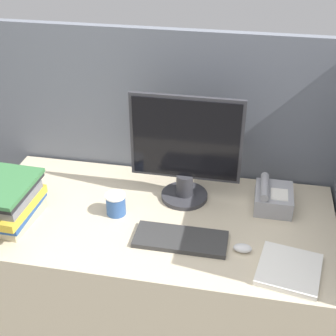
# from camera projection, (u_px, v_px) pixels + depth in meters

# --- Properties ---
(cubicle_panel_rear) EXTENTS (1.93, 0.04, 1.44)m
(cubicle_panel_rear) POSITION_uv_depth(u_px,v_px,m) (172.00, 171.00, 2.36)
(cubicle_panel_rear) COLOR slate
(cubicle_panel_rear) RESTS_ON ground_plane
(desk) EXTENTS (1.53, 0.75, 0.75)m
(desk) POSITION_uv_depth(u_px,v_px,m) (156.00, 279.00, 2.20)
(desk) COLOR beige
(desk) RESTS_ON ground_plane
(monitor) EXTENTS (0.48, 0.21, 0.49)m
(monitor) POSITION_uv_depth(u_px,v_px,m) (185.00, 153.00, 2.00)
(monitor) COLOR #333338
(monitor) RESTS_ON desk
(keyboard) EXTENTS (0.37, 0.15, 0.02)m
(keyboard) POSITION_uv_depth(u_px,v_px,m) (181.00, 239.00, 1.86)
(keyboard) COLOR #333333
(keyboard) RESTS_ON desk
(mouse) EXTENTS (0.07, 0.05, 0.03)m
(mouse) POSITION_uv_depth(u_px,v_px,m) (243.00, 248.00, 1.81)
(mouse) COLOR silver
(mouse) RESTS_ON desk
(coffee_cup) EXTENTS (0.09, 0.09, 0.10)m
(coffee_cup) POSITION_uv_depth(u_px,v_px,m) (116.00, 204.00, 2.00)
(coffee_cup) COLOR #335999
(coffee_cup) RESTS_ON desk
(book_stack) EXTENTS (0.25, 0.32, 0.20)m
(book_stack) POSITION_uv_depth(u_px,v_px,m) (7.00, 201.00, 1.92)
(book_stack) COLOR #C6B78C
(book_stack) RESTS_ON desk
(desk_telephone) EXTENTS (0.16, 0.19, 0.12)m
(desk_telephone) POSITION_uv_depth(u_px,v_px,m) (273.00, 198.00, 2.04)
(desk_telephone) COLOR #99999E
(desk_telephone) RESTS_ON desk
(paper_pile) EXTENTS (0.26, 0.27, 0.02)m
(paper_pile) POSITION_uv_depth(u_px,v_px,m) (289.00, 269.00, 1.72)
(paper_pile) COLOR white
(paper_pile) RESTS_ON desk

